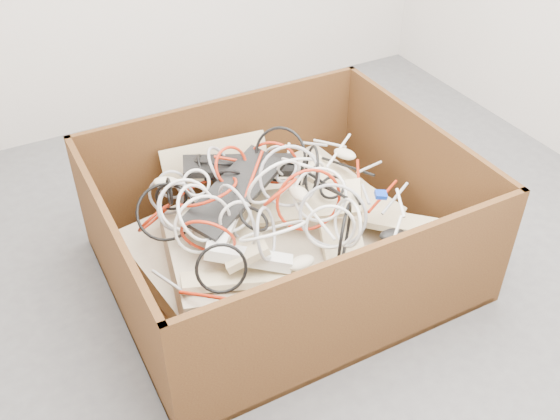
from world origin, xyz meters
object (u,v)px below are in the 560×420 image
power_strip_left (231,215)px  power_strip_right (249,257)px  cardboard_box (278,247)px  vga_plug (381,195)px

power_strip_left → power_strip_right: size_ratio=0.95×
cardboard_box → power_strip_left: bearing=-177.4°
power_strip_right → cardboard_box: bearing=72.0°
cardboard_box → power_strip_right: size_ratio=4.31×
cardboard_box → vga_plug: size_ratio=29.84×
power_strip_left → vga_plug: size_ratio=6.59×
vga_plug → power_strip_right: bearing=-153.9°
power_strip_right → vga_plug: 0.58m
power_strip_left → vga_plug: 0.58m
power_strip_right → vga_plug: bearing=33.4°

